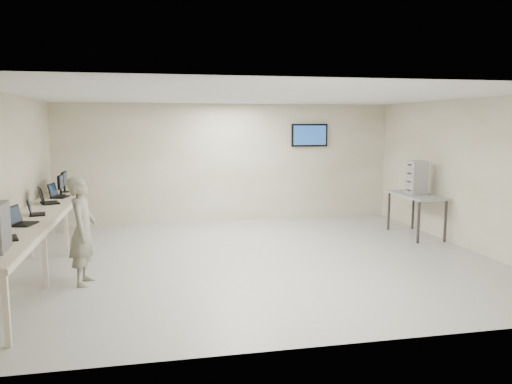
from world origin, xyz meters
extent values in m
cube|color=#9D9D9D|center=(0.00, 0.00, 0.00)|extent=(8.00, 7.00, 0.01)
cube|color=silver|center=(0.00, 0.00, 2.80)|extent=(8.00, 7.00, 0.01)
cube|color=beige|center=(0.00, 3.50, 1.40)|extent=(8.00, 0.01, 2.80)
cube|color=beige|center=(0.00, -3.50, 1.40)|extent=(8.00, 0.01, 2.80)
cube|color=beige|center=(-4.00, 0.00, 1.40)|extent=(0.01, 7.00, 2.80)
cube|color=beige|center=(4.00, 0.00, 1.40)|extent=(0.01, 7.00, 2.80)
cube|color=#322F2F|center=(2.00, 3.48, 2.05)|extent=(0.15, 0.04, 0.15)
cube|color=black|center=(2.00, 3.44, 2.05)|extent=(0.90, 0.06, 0.55)
cube|color=navy|center=(2.00, 3.40, 2.05)|extent=(0.82, 0.01, 0.47)
cube|color=beige|center=(-3.60, 0.00, 0.88)|extent=(0.75, 6.00, 0.04)
cube|color=beige|center=(-3.23, 0.00, 0.85)|extent=(0.02, 6.00, 0.06)
cube|color=beige|center=(-3.30, -2.85, 0.43)|extent=(0.06, 0.06, 0.86)
cube|color=beige|center=(-3.90, -0.90, 0.43)|extent=(0.06, 0.06, 0.86)
cube|color=beige|center=(-3.30, -0.90, 0.43)|extent=(0.06, 0.06, 0.86)
cube|color=beige|center=(-3.90, 0.90, 0.43)|extent=(0.06, 0.06, 0.86)
cube|color=beige|center=(-3.30, 0.90, 0.43)|extent=(0.06, 0.06, 0.86)
cube|color=beige|center=(-3.90, 2.85, 0.43)|extent=(0.06, 0.06, 0.86)
cube|color=beige|center=(-3.30, 2.85, 0.43)|extent=(0.06, 0.06, 0.86)
cube|color=black|center=(-3.59, -1.64, 0.91)|extent=(0.37, 0.43, 0.02)
cube|color=black|center=(-3.59, -0.72, 0.91)|extent=(0.34, 0.41, 0.02)
cube|color=black|center=(-3.72, -0.72, 1.05)|extent=(0.15, 0.35, 0.26)
cube|color=#101C31|center=(-3.70, -0.72, 1.05)|extent=(0.12, 0.30, 0.22)
cube|color=black|center=(-3.58, 0.07, 0.91)|extent=(0.29, 0.36, 0.02)
cube|color=black|center=(-3.70, 0.07, 1.04)|extent=(0.12, 0.31, 0.23)
cube|color=#101C31|center=(-3.68, 0.07, 1.04)|extent=(0.09, 0.27, 0.19)
cube|color=black|center=(-3.61, 1.23, 0.91)|extent=(0.40, 0.47, 0.02)
cube|color=black|center=(-3.75, 1.23, 1.07)|extent=(0.20, 0.38, 0.28)
cube|color=#101C31|center=(-3.74, 1.23, 1.07)|extent=(0.16, 0.33, 0.24)
cube|color=black|center=(-3.56, 1.96, 0.91)|extent=(0.34, 0.41, 0.02)
cube|color=black|center=(-3.69, 1.96, 1.05)|extent=(0.14, 0.35, 0.26)
cube|color=#101C31|center=(-3.67, 1.96, 1.05)|extent=(0.12, 0.31, 0.22)
cylinder|color=black|center=(-3.60, 2.31, 0.91)|extent=(0.18, 0.18, 0.01)
cube|color=black|center=(-3.60, 2.31, 0.99)|extent=(0.04, 0.03, 0.15)
cube|color=black|center=(-3.60, 2.31, 1.17)|extent=(0.05, 0.41, 0.27)
cube|color=#101C31|center=(-3.57, 2.31, 1.17)|extent=(0.00, 0.38, 0.24)
cylinder|color=black|center=(-3.60, 2.75, 0.91)|extent=(0.19, 0.19, 0.01)
cube|color=black|center=(-3.60, 2.75, 0.99)|extent=(0.04, 0.03, 0.16)
cube|color=black|center=(-3.60, 2.75, 1.19)|extent=(0.05, 0.44, 0.29)
cube|color=#101C31|center=(-3.57, 2.75, 1.19)|extent=(0.00, 0.40, 0.25)
imported|color=gray|center=(-2.78, -0.80, 0.80)|extent=(0.43, 0.61, 1.60)
cube|color=gray|center=(3.60, 1.10, 0.86)|extent=(0.68, 1.46, 0.04)
cube|color=#322F2F|center=(3.31, 0.47, 0.42)|extent=(0.04, 0.04, 0.84)
cube|color=#322F2F|center=(3.31, 1.73, 0.42)|extent=(0.04, 0.04, 0.84)
cube|color=#322F2F|center=(3.89, 0.47, 0.42)|extent=(0.04, 0.04, 0.84)
cube|color=#322F2F|center=(3.89, 1.73, 0.42)|extent=(0.04, 0.04, 0.84)
cube|color=#9FA0A2|center=(3.58, 1.10, 0.97)|extent=(0.33, 0.37, 0.18)
cube|color=#9FA0A2|center=(3.58, 1.10, 1.14)|extent=(0.33, 0.37, 0.18)
cube|color=#9FA0A2|center=(3.58, 1.10, 1.32)|extent=(0.33, 0.37, 0.18)
cube|color=#9FA0A2|center=(3.58, 1.10, 1.49)|extent=(0.33, 0.37, 0.18)
camera|label=1|loc=(-1.75, -8.27, 2.36)|focal=35.00mm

